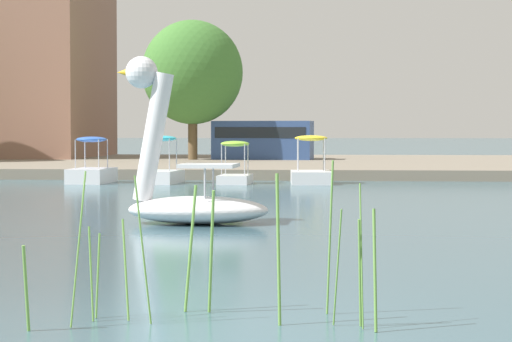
# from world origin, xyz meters

# --- Properties ---
(ground_plane) EXTENTS (420.64, 420.64, 0.00)m
(ground_plane) POSITION_xyz_m (0.00, 0.00, 0.00)
(ground_plane) COLOR #385966
(shore_bank_far) EXTENTS (137.68, 22.73, 0.40)m
(shore_bank_far) POSITION_xyz_m (0.00, 39.75, 0.20)
(shore_bank_far) COLOR slate
(shore_bank_far) RESTS_ON ground_plane
(swan_boat) EXTENTS (3.11, 1.61, 3.38)m
(swan_boat) POSITION_xyz_m (-1.52, 10.91, 0.78)
(swan_boat) COLOR white
(swan_boat) RESTS_ON ground_plane
(pedal_boat_yellow) EXTENTS (1.54, 2.35, 1.69)m
(pedal_boat_yellow) POSITION_xyz_m (0.51, 26.43, 0.45)
(pedal_boat_yellow) COLOR white
(pedal_boat_yellow) RESTS_ON ground_plane
(pedal_boat_lime) EXTENTS (1.11, 1.89, 1.50)m
(pedal_boat_lime) POSITION_xyz_m (-2.13, 26.18, 0.51)
(pedal_boat_lime) COLOR white
(pedal_boat_lime) RESTS_ON ground_plane
(pedal_boat_cyan) EXTENTS (1.30, 2.26, 1.68)m
(pedal_boat_cyan) POSITION_xyz_m (-4.72, 26.24, 0.48)
(pedal_boat_cyan) COLOR white
(pedal_boat_cyan) RESTS_ON ground_plane
(pedal_boat_blue) EXTENTS (1.37, 2.43, 1.64)m
(pedal_boat_blue) POSITION_xyz_m (-7.24, 26.28, 0.47)
(pedal_boat_blue) COLOR white
(pedal_boat_blue) RESTS_ON ground_plane
(tree_broadleaf_behind_dock) EXTENTS (6.25, 5.79, 6.88)m
(tree_broadleaf_behind_dock) POSITION_xyz_m (-5.77, 40.96, 4.69)
(tree_broadleaf_behind_dock) COLOR brown
(tree_broadleaf_behind_dock) RESTS_ON shore_bank_far
(parked_van) EXTENTS (5.02, 2.27, 1.91)m
(parked_van) POSITION_xyz_m (-2.34, 41.61, 1.44)
(parked_van) COLOR navy
(parked_van) RESTS_ON shore_bank_far
(reed_clump_foreground) EXTENTS (3.33, 1.28, 1.59)m
(reed_clump_foreground) POSITION_xyz_m (0.45, 0.41, 0.63)
(reed_clump_foreground) COLOR #669942
(reed_clump_foreground) RESTS_ON ground_plane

